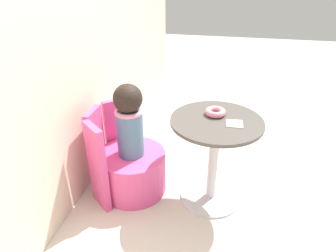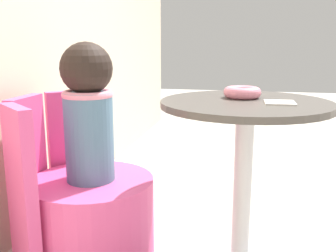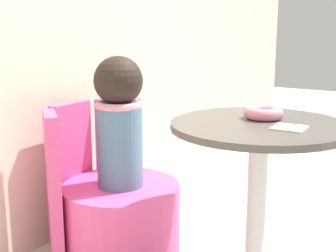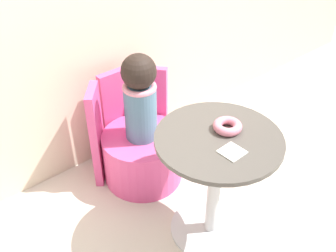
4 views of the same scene
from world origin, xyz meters
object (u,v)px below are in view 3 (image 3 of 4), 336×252
at_px(child_figure, 119,120).
at_px(donut, 263,113).
at_px(round_table, 257,183).
at_px(tub_chair, 122,221).

bearing_deg(child_figure, donut, -80.55).
xyz_separation_m(round_table, tub_chair, (-0.03, 0.63, -0.30)).
xyz_separation_m(tub_chair, donut, (0.10, -0.61, 0.55)).
bearing_deg(round_table, tub_chair, 92.34).
distance_m(tub_chair, donut, 0.83).
height_order(round_table, child_figure, child_figure).
bearing_deg(round_table, donut, 12.58).
distance_m(child_figure, donut, 0.63).
relative_size(round_table, child_figure, 1.22).
height_order(tub_chair, child_figure, child_figure).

